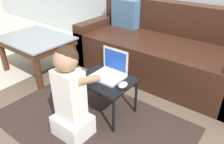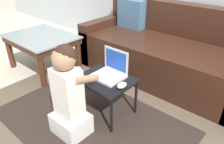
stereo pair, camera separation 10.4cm
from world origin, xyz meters
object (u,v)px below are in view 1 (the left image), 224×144
(couch, at_px, (160,51))
(laptop_desk, at_px, (106,84))
(person_seated, at_px, (70,96))
(coffee_table, at_px, (36,43))
(laptop, at_px, (110,72))
(computer_mouse, at_px, (123,85))

(couch, relative_size, laptop_desk, 4.10)
(laptop_desk, height_order, person_seated, person_seated)
(couch, distance_m, coffee_table, 1.50)
(couch, bearing_deg, coffee_table, -144.85)
(laptop, distance_m, person_seated, 0.44)
(couch, relative_size, computer_mouse, 20.05)
(laptop, relative_size, computer_mouse, 2.71)
(laptop_desk, relative_size, laptop, 1.81)
(person_seated, bearing_deg, coffee_table, 155.99)
(laptop, xyz_separation_m, computer_mouse, (0.20, -0.07, -0.02))
(coffee_table, bearing_deg, computer_mouse, -6.17)
(laptop_desk, relative_size, computer_mouse, 4.90)
(coffee_table, relative_size, computer_mouse, 8.42)
(coffee_table, height_order, computer_mouse, coffee_table)
(couch, bearing_deg, laptop_desk, -91.50)
(couch, height_order, person_seated, couch)
(computer_mouse, bearing_deg, person_seated, -122.18)
(coffee_table, xyz_separation_m, laptop, (1.20, -0.08, 0.03))
(coffee_table, height_order, person_seated, person_seated)
(couch, relative_size, person_seated, 2.52)
(couch, distance_m, laptop_desk, 1.00)
(couch, height_order, computer_mouse, couch)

